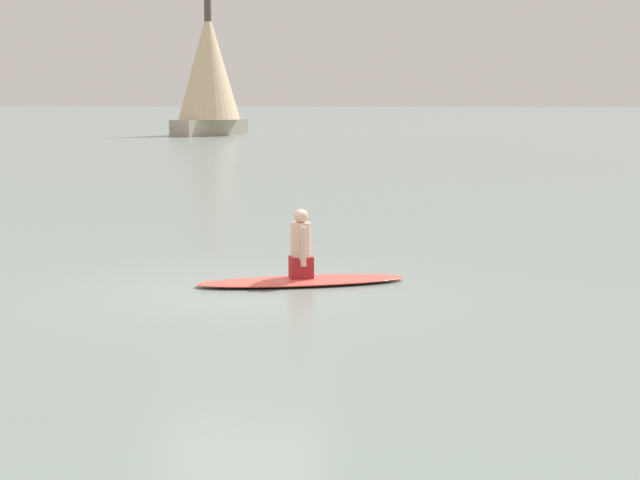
% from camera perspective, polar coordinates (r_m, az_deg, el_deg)
% --- Properties ---
extents(ground_plane, '(400.00, 400.00, 0.00)m').
position_cam_1_polar(ground_plane, '(14.03, -4.55, -2.98)').
color(ground_plane, slate).
extents(surfboard, '(3.14, 1.75, 0.09)m').
position_cam_1_polar(surfboard, '(14.63, -1.07, -2.30)').
color(surfboard, '#D84C3F').
rests_on(surfboard, ground).
extents(person_paddler, '(0.40, 0.43, 0.99)m').
position_cam_1_polar(person_paddler, '(14.55, -1.07, -0.38)').
color(person_paddler, '#A51E23').
rests_on(person_paddler, surfboard).
extents(sailboat_far_left, '(5.49, 5.95, 9.12)m').
position_cam_1_polar(sailboat_far_left, '(67.48, -6.28, 9.50)').
color(sailboat_far_left, '#B2A893').
rests_on(sailboat_far_left, ground).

